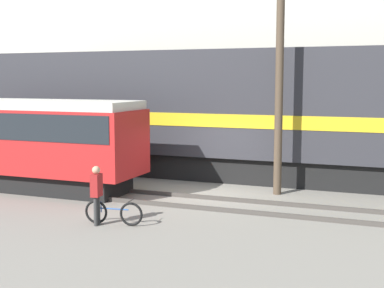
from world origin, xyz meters
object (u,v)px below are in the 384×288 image
(bicycle, at_px, (114,213))
(person, at_px, (97,190))
(freight_locomotive, at_px, (232,112))
(streetcar, at_px, (20,138))
(utility_pole_left, at_px, (279,86))

(bicycle, xyz_separation_m, person, (-0.40, -0.20, 0.66))
(bicycle, relative_size, person, 1.03)
(freight_locomotive, relative_size, streetcar, 2.23)
(freight_locomotive, height_order, streetcar, freight_locomotive)
(streetcar, height_order, bicycle, streetcar)
(bicycle, bearing_deg, utility_pole_left, 58.98)
(streetcar, distance_m, utility_pole_left, 9.48)
(streetcar, xyz_separation_m, utility_pole_left, (8.98, 2.39, 1.88))
(person, bearing_deg, bicycle, 26.27)
(freight_locomotive, height_order, utility_pole_left, utility_pole_left)
(person, relative_size, utility_pole_left, 0.22)
(freight_locomotive, bearing_deg, streetcar, -144.04)
(freight_locomotive, xyz_separation_m, person, (-1.33, -8.12, -1.67))
(bicycle, height_order, person, person)
(freight_locomotive, height_order, bicycle, freight_locomotive)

